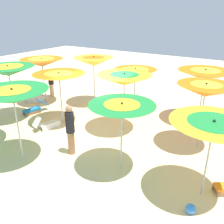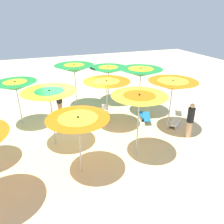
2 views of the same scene
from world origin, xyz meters
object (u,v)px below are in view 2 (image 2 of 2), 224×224
at_px(beach_umbrella_1, 141,72).
at_px(beachgoer_1, 190,120).
at_px(beach_umbrella_5, 74,69).
at_px(beach_umbrella_3, 139,101).
at_px(beachgoer_0, 59,101).
at_px(beach_umbrella_7, 50,96).
at_px(beach_umbrella_8, 16,86).
at_px(beach_umbrella_2, 108,70).
at_px(beach_umbrella_4, 107,84).
at_px(lounger_3, 144,116).
at_px(beach_umbrella_6, 78,122).
at_px(lounger_0, 175,121).
at_px(lounger_1, 105,115).
at_px(beach_umbrella_0, 173,85).

height_order(beach_umbrella_1, beachgoer_1, beach_umbrella_1).
bearing_deg(beach_umbrella_5, beach_umbrella_3, -168.48).
distance_m(beach_umbrella_3, beachgoer_0, 5.13).
distance_m(beach_umbrella_7, beach_umbrella_8, 2.73).
bearing_deg(beach_umbrella_2, beach_umbrella_4, 159.16).
bearing_deg(beach_umbrella_8, beach_umbrella_1, -96.46).
height_order(beach_umbrella_2, lounger_3, beach_umbrella_2).
height_order(beach_umbrella_6, lounger_3, beach_umbrella_6).
bearing_deg(beach_umbrella_3, lounger_0, -61.32).
height_order(beach_umbrella_5, beach_umbrella_6, beach_umbrella_5).
distance_m(beach_umbrella_2, beach_umbrella_4, 3.18).
bearing_deg(lounger_1, beach_umbrella_7, -42.29).
height_order(beach_umbrella_5, beachgoer_1, beach_umbrella_5).
relative_size(beach_umbrella_5, lounger_3, 1.92).
xyz_separation_m(beach_umbrella_5, lounger_1, (-2.11, -1.05, -2.03)).
height_order(beach_umbrella_0, beach_umbrella_4, beach_umbrella_0).
bearing_deg(lounger_3, beach_umbrella_4, 100.49).
bearing_deg(beachgoer_0, beach_umbrella_5, 121.59).
distance_m(beach_umbrella_1, lounger_1, 2.84).
bearing_deg(lounger_3, beach_umbrella_0, -142.89).
bearing_deg(beach_umbrella_1, beach_umbrella_2, 25.54).
height_order(beach_umbrella_1, beach_umbrella_8, beach_umbrella_1).
height_order(beach_umbrella_0, beach_umbrella_7, beach_umbrella_0).
xyz_separation_m(beach_umbrella_4, beachgoer_0, (1.68, 2.00, -1.15)).
relative_size(beach_umbrella_0, beach_umbrella_7, 1.00).
distance_m(beach_umbrella_5, lounger_0, 6.05).
relative_size(beachgoer_0, beachgoer_1, 1.12).
bearing_deg(beachgoer_1, lounger_0, 108.48).
relative_size(beach_umbrella_4, beachgoer_0, 1.29).
distance_m(beach_umbrella_2, beachgoer_1, 5.72).
xyz_separation_m(beach_umbrella_5, beach_umbrella_6, (-5.85, 1.10, -0.29)).
xyz_separation_m(beach_umbrella_4, lounger_3, (-0.09, -1.97, -1.88)).
bearing_deg(beach_umbrella_5, beach_umbrella_4, -162.74).
height_order(lounger_0, beachgoer_1, beachgoer_1).
bearing_deg(beach_umbrella_1, beach_umbrella_0, -169.76).
distance_m(beach_umbrella_3, beachgoer_1, 3.14).
height_order(beach_umbrella_1, beach_umbrella_2, beach_umbrella_1).
xyz_separation_m(beach_umbrella_7, lounger_0, (-0.28, -5.77, -1.96)).
height_order(beach_umbrella_1, beachgoer_0, beach_umbrella_1).
height_order(beach_umbrella_2, lounger_0, beach_umbrella_2).
height_order(beach_umbrella_3, beach_umbrella_6, beach_umbrella_3).
bearing_deg(beach_umbrella_2, beach_umbrella_7, 135.68).
relative_size(beach_umbrella_1, lounger_3, 1.91).
bearing_deg(beach_umbrella_4, beach_umbrella_3, -174.76).
height_order(beach_umbrella_4, lounger_1, beach_umbrella_4).
xyz_separation_m(beach_umbrella_3, beach_umbrella_5, (5.60, 1.14, -0.02)).
bearing_deg(beach_umbrella_1, beach_umbrella_6, 132.79).
distance_m(beach_umbrella_8, beachgoer_0, 2.17).
xyz_separation_m(beach_umbrella_1, beach_umbrella_3, (-3.58, 1.89, 0.02)).
bearing_deg(beach_umbrella_8, beachgoer_0, -85.44).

